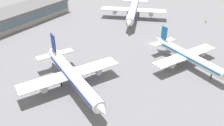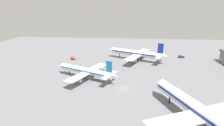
# 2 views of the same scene
# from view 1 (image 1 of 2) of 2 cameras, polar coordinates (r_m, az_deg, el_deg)

# --- Properties ---
(ground) EXTENTS (288.00, 288.00, 0.00)m
(ground) POSITION_cam_1_polar(r_m,az_deg,el_deg) (119.82, 9.48, 4.69)
(ground) COLOR slate
(terminal_building) EXTENTS (70.14, 19.59, 8.79)m
(terminal_building) POSITION_cam_1_polar(r_m,az_deg,el_deg) (152.21, -21.98, 10.40)
(terminal_building) COLOR #9E9993
(terminal_building) RESTS_ON ground
(airplane_at_gate) EXTENTS (31.66, 38.24, 12.30)m
(airplane_at_gate) POSITION_cam_1_polar(r_m,az_deg,el_deg) (102.56, 17.86, 1.68)
(airplane_at_gate) COLOR white
(airplane_at_gate) RESTS_ON ground
(airplane_taxiing) EXTENTS (36.89, 44.50, 14.37)m
(airplane_taxiing) POSITION_cam_1_polar(r_m,az_deg,el_deg) (85.12, -9.66, -2.89)
(airplane_taxiing) COLOR white
(airplane_taxiing) RESTS_ON ground
(airplane_distant) EXTENTS (47.90, 39.71, 15.48)m
(airplane_distant) POSITION_cam_1_polar(r_m,az_deg,el_deg) (150.08, 5.09, 12.69)
(airplane_distant) COLOR white
(airplane_distant) RESTS_ON ground
(ground_crew_worker) EXTENTS (0.52, 0.52, 1.67)m
(ground_crew_worker) POSITION_cam_1_polar(r_m,az_deg,el_deg) (155.36, 21.74, 9.40)
(ground_crew_worker) COLOR #1E2338
(ground_crew_worker) RESTS_ON ground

